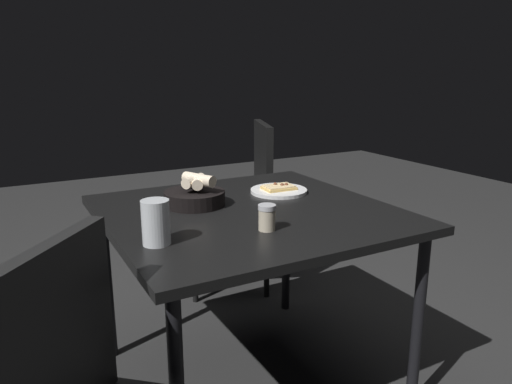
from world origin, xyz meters
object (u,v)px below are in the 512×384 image
dining_table (249,225)px  chair_far (242,195)px  bread_basket (195,195)px  pepper_shaker (267,219)px  pizza_plate (279,190)px  beer_glass (156,225)px

dining_table → chair_far: 0.89m
bread_basket → pepper_shaker: bread_basket is taller
bread_basket → pepper_shaker: (0.37, 0.09, -0.00)m
chair_far → dining_table: bearing=-25.5°
pizza_plate → bread_basket: bread_basket is taller
bread_basket → chair_far: chair_far is taller
dining_table → beer_glass: 0.45m
bread_basket → beer_glass: 0.41m
dining_table → beer_glass: beer_glass is taller
beer_glass → pepper_shaker: beer_glass is taller
pizza_plate → chair_far: 0.69m
dining_table → pepper_shaker: pepper_shaker is taller
chair_far → bread_basket: bearing=-38.8°
beer_glass → pizza_plate: bearing=118.7°
pepper_shaker → chair_far: size_ratio=0.09×
pizza_plate → dining_table: bearing=-55.0°
dining_table → pizza_plate: pizza_plate is taller
dining_table → bread_basket: bearing=-133.9°
bread_basket → chair_far: bearing=141.2°
beer_glass → pepper_shaker: 0.35m
pepper_shaker → bread_basket: bearing=-165.9°
beer_glass → pepper_shaker: (0.05, 0.34, -0.02)m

